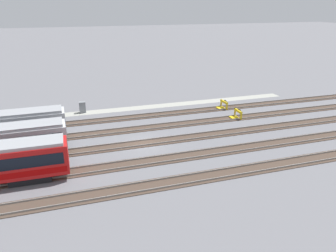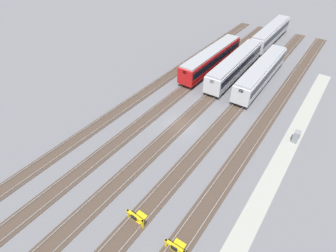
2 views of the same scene
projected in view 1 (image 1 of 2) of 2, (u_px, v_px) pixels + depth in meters
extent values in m
plane|color=slate|center=(144.00, 143.00, 37.40)|extent=(400.00, 400.00, 0.00)
cube|color=#9E9E93|center=(123.00, 109.00, 49.31)|extent=(54.00, 2.00, 0.01)
cube|color=#47382D|center=(128.00, 118.00, 45.61)|extent=(90.00, 2.23, 0.06)
cube|color=gray|center=(129.00, 119.00, 44.93)|extent=(90.00, 0.07, 0.15)
cube|color=gray|center=(127.00, 116.00, 46.21)|extent=(90.00, 0.07, 0.15)
cube|color=#47382D|center=(135.00, 129.00, 41.50)|extent=(90.00, 2.23, 0.06)
cube|color=gray|center=(136.00, 130.00, 40.82)|extent=(90.00, 0.07, 0.15)
cube|color=gray|center=(134.00, 127.00, 42.10)|extent=(90.00, 0.07, 0.15)
cube|color=#47382D|center=(144.00, 143.00, 37.39)|extent=(90.00, 2.24, 0.06)
cube|color=gray|center=(146.00, 145.00, 36.71)|extent=(90.00, 0.07, 0.15)
cube|color=gray|center=(142.00, 140.00, 37.99)|extent=(90.00, 0.07, 0.15)
cube|color=#47382D|center=(155.00, 161.00, 33.28)|extent=(90.00, 2.23, 0.06)
cube|color=gray|center=(157.00, 163.00, 32.60)|extent=(90.00, 0.07, 0.15)
cube|color=gray|center=(153.00, 157.00, 33.88)|extent=(90.00, 0.07, 0.15)
cube|color=#47382D|center=(169.00, 183.00, 29.17)|extent=(90.00, 2.23, 0.06)
cube|color=gray|center=(171.00, 186.00, 28.49)|extent=(90.00, 0.07, 0.15)
cube|color=gray|center=(166.00, 178.00, 29.77)|extent=(90.00, 0.07, 0.15)
cube|color=#B21E99|center=(64.00, 113.00, 38.20)|extent=(0.09, 0.70, 0.56)
cube|color=black|center=(37.00, 137.00, 38.15)|extent=(3.63, 2.29, 0.70)
cube|color=#B21E99|center=(66.00, 144.00, 29.71)|extent=(0.09, 0.70, 0.56)
cube|color=black|center=(31.00, 176.00, 29.72)|extent=(3.62, 2.27, 0.70)
cube|color=#B21E99|center=(65.00, 126.00, 34.07)|extent=(0.09, 0.70, 0.56)
cube|color=black|center=(34.00, 154.00, 34.00)|extent=(3.64, 2.31, 0.70)
cube|color=gold|center=(227.00, 106.00, 48.85)|extent=(0.19, 0.19, 1.15)
cube|color=gold|center=(221.00, 103.00, 50.44)|extent=(0.19, 0.19, 1.15)
cube|color=gold|center=(224.00, 102.00, 49.50)|extent=(0.31, 2.01, 0.30)
cube|color=gold|center=(221.00, 108.00, 49.64)|extent=(1.14, 1.12, 0.18)
cube|color=black|center=(225.00, 102.00, 49.55)|extent=(0.14, 0.60, 0.44)
cube|color=gold|center=(241.00, 116.00, 44.67)|extent=(0.18, 0.18, 1.15)
cube|color=gold|center=(235.00, 112.00, 46.29)|extent=(0.18, 0.18, 1.15)
cube|color=gold|center=(238.00, 111.00, 45.33)|extent=(0.29, 2.01, 0.30)
cube|color=gold|center=(234.00, 118.00, 45.51)|extent=(1.13, 1.11, 0.18)
cube|color=black|center=(239.00, 111.00, 45.38)|extent=(0.14, 0.60, 0.44)
cube|color=gray|center=(82.00, 107.00, 47.67)|extent=(0.90, 0.70, 1.60)
cube|color=#333338|center=(82.00, 105.00, 47.91)|extent=(0.70, 0.04, 0.36)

